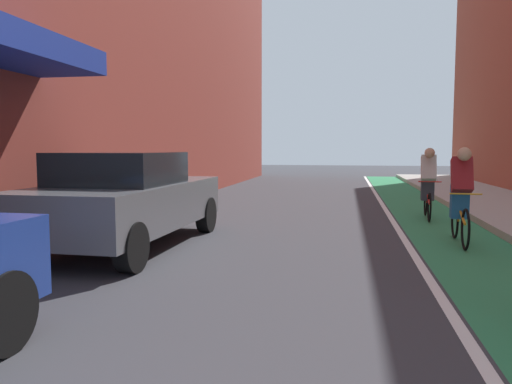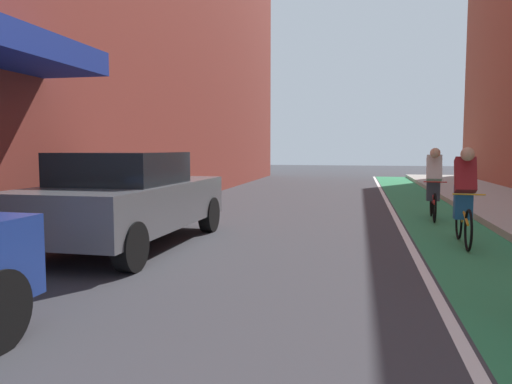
{
  "view_description": "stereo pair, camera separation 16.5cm",
  "coord_description": "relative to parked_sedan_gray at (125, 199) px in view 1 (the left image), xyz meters",
  "views": [
    {
      "loc": [
        0.92,
        2.41,
        1.6
      ],
      "look_at": [
        -0.35,
        9.35,
        0.97
      ],
      "focal_mm": 34.74,
      "sensor_mm": 36.0,
      "label": 1
    },
    {
      "loc": [
        1.08,
        2.44,
        1.6
      ],
      "look_at": [
        -0.35,
        9.35,
        0.97
      ],
      "focal_mm": 34.74,
      "sensor_mm": 36.0,
      "label": 2
    }
  ],
  "objects": [
    {
      "name": "lane_divider_stripe",
      "position": [
        4.53,
        4.56,
        -0.78
      ],
      "size": [
        0.12,
        32.78,
        0.0
      ],
      "primitive_type": "cube",
      "color": "white",
      "rests_on": "ground"
    },
    {
      "name": "bike_lane_paint",
      "position": [
        5.43,
        4.56,
        -0.78
      ],
      "size": [
        1.6,
        32.78,
        0.0
      ],
      "primitive_type": "cube",
      "color": "#2D8451",
      "rests_on": "ground"
    },
    {
      "name": "parked_sedan_gray",
      "position": [
        0.0,
        0.0,
        0.0
      ],
      "size": [
        2.01,
        4.32,
        1.53
      ],
      "color": "#595B60",
      "rests_on": "ground"
    },
    {
      "name": "cyclist_far",
      "position": [
        5.32,
        4.21,
        0.02
      ],
      "size": [
        0.48,
        1.69,
        1.6
      ],
      "color": "black",
      "rests_on": "ground"
    },
    {
      "name": "cyclist_trailing",
      "position": [
        5.38,
        1.24,
        0.06
      ],
      "size": [
        0.48,
        1.71,
        1.61
      ],
      "color": "black",
      "rests_on": "ground"
    },
    {
      "name": "ground_plane",
      "position": [
        2.59,
        2.56,
        -0.79
      ],
      "size": [
        72.12,
        72.12,
        0.0
      ],
      "primitive_type": "plane",
      "color": "#38383D"
    }
  ]
}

